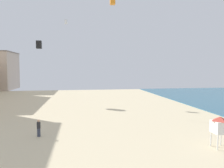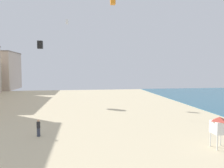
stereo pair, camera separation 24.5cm
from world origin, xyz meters
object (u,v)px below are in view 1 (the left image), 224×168
Objects in this scene: lifeguard_stand at (220,125)px; kite_orange_box at (113,1)px; kite_white_box at (66,22)px; kite_flyer at (39,127)px; kite_black_box at (39,45)px.

kite_orange_box reaches higher than lifeguard_stand.
kite_orange_box is 1.15× the size of kite_white_box.
kite_orange_box is (-6.96, 11.71, 13.11)m from lifeguard_stand.
kite_orange_box is at bearing 173.36° from kite_flyer.
kite_flyer is 25.61m from kite_black_box.
kite_white_box is at bearing 115.70° from lifeguard_stand.
kite_orange_box reaches higher than kite_flyer.
kite_white_box is at bearing -138.77° from kite_flyer.
kite_flyer is at bearing -140.82° from kite_orange_box.
kite_white_box reaches higher than lifeguard_stand.
kite_flyer is at bearing 161.73° from lifeguard_stand.
kite_orange_box is at bearing -54.29° from kite_black_box.
kite_white_box reaches higher than kite_orange_box.
kite_black_box reaches higher than lifeguard_stand.
lifeguard_stand is at bearing -59.28° from kite_orange_box.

